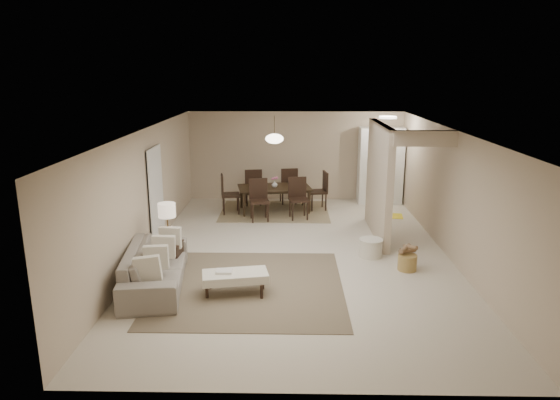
{
  "coord_description": "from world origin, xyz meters",
  "views": [
    {
      "loc": [
        -0.16,
        -9.48,
        3.59
      ],
      "look_at": [
        -0.35,
        0.31,
        1.05
      ],
      "focal_mm": 32.0,
      "sensor_mm": 36.0,
      "label": 1
    }
  ],
  "objects_px": {
    "round_pouf": "(371,248)",
    "wicker_basket": "(407,262)",
    "ottoman_bench": "(235,277)",
    "dining_table": "(275,199)",
    "pantry_cabinet": "(380,166)",
    "sofa": "(155,267)",
    "side_table": "(169,255)"
  },
  "relations": [
    {
      "from": "ottoman_bench",
      "to": "round_pouf",
      "type": "distance_m",
      "value": 3.08
    },
    {
      "from": "round_pouf",
      "to": "wicker_basket",
      "type": "distance_m",
      "value": 0.89
    },
    {
      "from": "sofa",
      "to": "round_pouf",
      "type": "distance_m",
      "value": 4.18
    },
    {
      "from": "pantry_cabinet",
      "to": "wicker_basket",
      "type": "bearing_deg",
      "value": -93.7
    },
    {
      "from": "ottoman_bench",
      "to": "dining_table",
      "type": "xyz_separation_m",
      "value": [
        0.5,
        5.04,
        0.02
      ]
    },
    {
      "from": "ottoman_bench",
      "to": "wicker_basket",
      "type": "relative_size",
      "value": 3.26
    },
    {
      "from": "ottoman_bench",
      "to": "wicker_basket",
      "type": "xyz_separation_m",
      "value": [
        3.08,
        1.09,
        -0.16
      ]
    },
    {
      "from": "side_table",
      "to": "round_pouf",
      "type": "height_order",
      "value": "side_table"
    },
    {
      "from": "pantry_cabinet",
      "to": "dining_table",
      "type": "xyz_separation_m",
      "value": [
        -2.9,
        -0.99,
        -0.72
      ]
    },
    {
      "from": "sofa",
      "to": "dining_table",
      "type": "xyz_separation_m",
      "value": [
        1.9,
        4.74,
        -0.02
      ]
    },
    {
      "from": "wicker_basket",
      "to": "round_pouf",
      "type": "bearing_deg",
      "value": 129.79
    },
    {
      "from": "sofa",
      "to": "round_pouf",
      "type": "relative_size",
      "value": 5.09
    },
    {
      "from": "round_pouf",
      "to": "wicker_basket",
      "type": "xyz_separation_m",
      "value": [
        0.57,
        -0.69,
        -0.03
      ]
    },
    {
      "from": "ottoman_bench",
      "to": "round_pouf",
      "type": "relative_size",
      "value": 2.46
    },
    {
      "from": "ottoman_bench",
      "to": "side_table",
      "type": "bearing_deg",
      "value": 130.03
    },
    {
      "from": "wicker_basket",
      "to": "pantry_cabinet",
      "type": "bearing_deg",
      "value": 86.3
    },
    {
      "from": "sofa",
      "to": "dining_table",
      "type": "relative_size",
      "value": 1.27
    },
    {
      "from": "sofa",
      "to": "pantry_cabinet",
      "type": "bearing_deg",
      "value": -47.6
    },
    {
      "from": "side_table",
      "to": "wicker_basket",
      "type": "distance_m",
      "value": 4.43
    },
    {
      "from": "wicker_basket",
      "to": "dining_table",
      "type": "distance_m",
      "value": 4.72
    },
    {
      "from": "sofa",
      "to": "side_table",
      "type": "height_order",
      "value": "sofa"
    },
    {
      "from": "sofa",
      "to": "side_table",
      "type": "distance_m",
      "value": 0.81
    },
    {
      "from": "side_table",
      "to": "round_pouf",
      "type": "bearing_deg",
      "value": 9.84
    },
    {
      "from": "round_pouf",
      "to": "wicker_basket",
      "type": "height_order",
      "value": "round_pouf"
    },
    {
      "from": "dining_table",
      "to": "sofa",
      "type": "bearing_deg",
      "value": -121.98
    },
    {
      "from": "pantry_cabinet",
      "to": "ottoman_bench",
      "type": "height_order",
      "value": "pantry_cabinet"
    },
    {
      "from": "sofa",
      "to": "ottoman_bench",
      "type": "distance_m",
      "value": 1.43
    },
    {
      "from": "side_table",
      "to": "ottoman_bench",
      "type": "bearing_deg",
      "value": -39.34
    },
    {
      "from": "sofa",
      "to": "wicker_basket",
      "type": "xyz_separation_m",
      "value": [
        4.48,
        0.79,
        -0.2
      ]
    },
    {
      "from": "ottoman_bench",
      "to": "round_pouf",
      "type": "height_order",
      "value": "ottoman_bench"
    },
    {
      "from": "sofa",
      "to": "dining_table",
      "type": "distance_m",
      "value": 5.1
    },
    {
      "from": "dining_table",
      "to": "ottoman_bench",
      "type": "bearing_deg",
      "value": -105.77
    }
  ]
}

